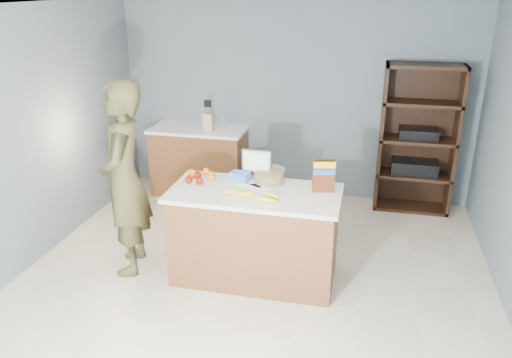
% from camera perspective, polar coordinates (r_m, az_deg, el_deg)
% --- Properties ---
extents(floor, '(4.50, 5.00, 0.02)m').
position_cam_1_polar(floor, '(4.70, -0.99, -12.97)').
color(floor, beige).
rests_on(floor, ground).
extents(walls, '(4.52, 5.02, 2.51)m').
position_cam_1_polar(walls, '(4.01, -1.14, 6.90)').
color(walls, slate).
rests_on(walls, ground).
extents(counter_peninsula, '(1.56, 0.76, 0.90)m').
position_cam_1_polar(counter_peninsula, '(4.74, -0.14, -6.81)').
color(counter_peninsula, brown).
rests_on(counter_peninsula, ground).
extents(back_cabinet, '(1.24, 0.62, 0.90)m').
position_cam_1_polar(back_cabinet, '(6.71, -6.44, 2.13)').
color(back_cabinet, brown).
rests_on(back_cabinet, ground).
extents(shelving_unit, '(0.90, 0.40, 1.80)m').
position_cam_1_polar(shelving_unit, '(6.40, 17.90, 4.12)').
color(shelving_unit, black).
rests_on(shelving_unit, ground).
extents(person, '(0.63, 0.78, 1.87)m').
position_cam_1_polar(person, '(4.85, -14.80, -0.11)').
color(person, '#444321').
rests_on(person, ground).
extents(knife_block, '(0.12, 0.10, 0.31)m').
position_cam_1_polar(knife_block, '(6.43, -5.48, 6.60)').
color(knife_block, tan).
rests_on(knife_block, back_cabinet).
extents(envelopes, '(0.35, 0.22, 0.00)m').
position_cam_1_polar(envelopes, '(4.64, -0.11, -0.80)').
color(envelopes, white).
rests_on(envelopes, counter_peninsula).
extents(bananas, '(0.52, 0.22, 0.04)m').
position_cam_1_polar(bananas, '(4.39, -0.27, -1.84)').
color(bananas, yellow).
rests_on(bananas, counter_peninsula).
extents(apples, '(0.18, 0.21, 0.07)m').
position_cam_1_polar(apples, '(4.75, -6.95, 0.05)').
color(apples, maroon).
rests_on(apples, counter_peninsula).
extents(oranges, '(0.29, 0.21, 0.07)m').
position_cam_1_polar(oranges, '(4.86, -5.96, 0.57)').
color(oranges, orange).
rests_on(oranges, counter_peninsula).
extents(blue_carton, '(0.20, 0.16, 0.08)m').
position_cam_1_polar(blue_carton, '(4.77, -1.83, 0.31)').
color(blue_carton, blue).
rests_on(blue_carton, counter_peninsula).
extents(salad_bowl, '(0.30, 0.30, 0.13)m').
position_cam_1_polar(salad_bowl, '(4.71, 1.55, 0.28)').
color(salad_bowl, '#267219').
rests_on(salad_bowl, counter_peninsula).
extents(tv, '(0.28, 0.12, 0.28)m').
position_cam_1_polar(tv, '(4.78, 0.07, 1.91)').
color(tv, silver).
rests_on(tv, counter_peninsula).
extents(cereal_box, '(0.21, 0.11, 0.29)m').
position_cam_1_polar(cereal_box, '(4.50, 7.75, 0.62)').
color(cereal_box, '#592B14').
rests_on(cereal_box, counter_peninsula).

